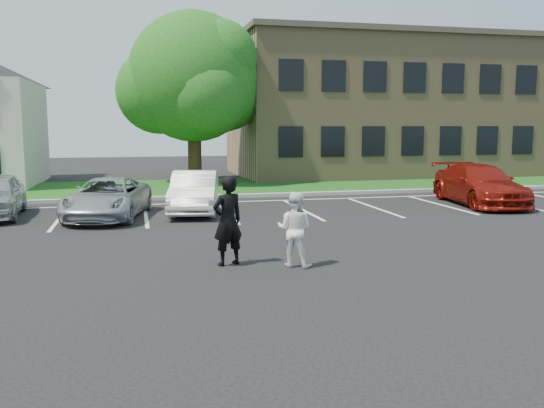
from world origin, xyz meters
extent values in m
plane|color=black|center=(0.00, 0.00, 0.00)|extent=(90.00, 90.00, 0.00)
cube|color=gray|center=(0.00, 12.00, 0.07)|extent=(40.00, 0.30, 0.15)
cube|color=#144D15|center=(0.00, 16.00, 0.04)|extent=(44.00, 8.00, 0.08)
cube|color=silver|center=(-5.60, 8.00, 0.01)|extent=(0.12, 5.20, 0.01)
cube|color=silver|center=(-2.80, 8.00, 0.01)|extent=(0.12, 5.20, 0.01)
cube|color=silver|center=(0.00, 8.00, 0.01)|extent=(0.12, 5.20, 0.01)
cube|color=silver|center=(2.80, 8.00, 0.01)|extent=(0.12, 5.20, 0.01)
cube|color=silver|center=(5.60, 8.00, 0.01)|extent=(0.12, 5.20, 0.01)
cube|color=silver|center=(8.40, 8.00, 0.01)|extent=(0.12, 5.20, 0.01)
cube|color=silver|center=(11.20, 8.00, 0.01)|extent=(0.12, 5.20, 0.01)
cube|color=silver|center=(1.40, 10.70, 0.01)|extent=(34.00, 0.12, 0.01)
cube|color=#947E57|center=(14.00, 22.00, 4.00)|extent=(22.00, 10.00, 8.00)
cube|color=#4A3F35|center=(14.00, 22.00, 8.15)|extent=(22.40, 10.40, 0.30)
cube|color=black|center=(4.80, 16.97, 2.20)|extent=(1.30, 0.06, 1.60)
cube|color=black|center=(4.80, 16.97, 5.60)|extent=(1.30, 0.06, 1.60)
cube|color=black|center=(7.10, 16.97, 2.20)|extent=(1.30, 0.06, 1.60)
cube|color=black|center=(7.10, 16.97, 5.60)|extent=(1.30, 0.06, 1.60)
cube|color=black|center=(9.40, 16.97, 2.20)|extent=(1.30, 0.06, 1.60)
cube|color=black|center=(9.40, 16.97, 5.60)|extent=(1.30, 0.06, 1.60)
cube|color=black|center=(11.70, 16.97, 2.20)|extent=(1.30, 0.06, 1.60)
cube|color=black|center=(11.70, 16.97, 5.60)|extent=(1.30, 0.06, 1.60)
cube|color=black|center=(14.00, 16.97, 2.20)|extent=(1.30, 0.06, 1.60)
cube|color=black|center=(14.00, 16.97, 5.60)|extent=(1.30, 0.06, 1.60)
cube|color=black|center=(16.30, 16.97, 2.20)|extent=(1.30, 0.06, 1.60)
cube|color=black|center=(16.30, 16.97, 5.60)|extent=(1.30, 0.06, 1.60)
cube|color=black|center=(18.60, 16.97, 2.20)|extent=(1.30, 0.06, 1.60)
cube|color=black|center=(18.60, 16.97, 5.60)|extent=(1.30, 0.06, 1.60)
cylinder|color=black|center=(-0.08, 18.08, 1.60)|extent=(0.70, 0.70, 3.20)
sphere|color=#1A5018|center=(-0.08, 18.08, 5.50)|extent=(6.60, 6.60, 6.60)
sphere|color=#1A5018|center=(1.52, 18.78, 5.00)|extent=(4.60, 4.60, 4.60)
sphere|color=#1A5018|center=(-1.78, 18.48, 4.80)|extent=(4.40, 4.40, 4.40)
sphere|color=#1A5018|center=(0.32, 16.58, 4.60)|extent=(4.00, 4.00, 4.00)
sphere|color=#1A5018|center=(-0.68, 19.68, 5.80)|extent=(4.20, 4.20, 4.20)
sphere|color=#1A5018|center=(1.12, 17.18, 6.40)|extent=(3.80, 3.80, 3.80)
imported|color=black|center=(-1.15, 0.39, 1.00)|extent=(0.85, 0.71, 1.99)
imported|color=white|center=(0.25, -0.07, 0.83)|extent=(1.01, 0.96, 1.65)
imported|color=#B2B4BB|center=(-4.03, 7.72, 0.66)|extent=(3.14, 5.11, 1.32)
imported|color=silver|center=(-1.09, 8.28, 0.73)|extent=(2.27, 4.62, 1.46)
imported|color=maroon|center=(9.91, 7.80, 0.77)|extent=(2.82, 5.55, 1.54)
camera|label=1|loc=(-3.08, -11.99, 3.10)|focal=38.00mm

